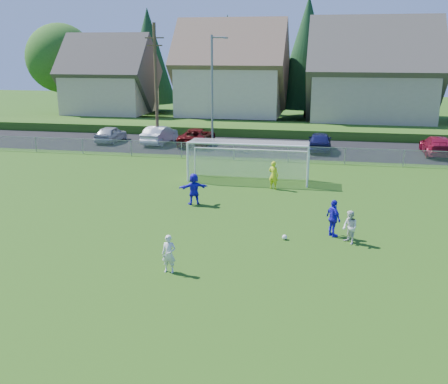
{
  "coord_description": "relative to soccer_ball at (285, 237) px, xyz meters",
  "views": [
    {
      "loc": [
        4.6,
        -15.45,
        7.96
      ],
      "look_at": [
        0.0,
        8.0,
        1.4
      ],
      "focal_mm": 42.0,
      "sensor_mm": 36.0,
      "label": 1
    }
  ],
  "objects": [
    {
      "name": "tree_row",
      "position": [
        -2.03,
        42.84,
        6.8
      ],
      "size": [
        65.98,
        12.36,
        13.8
      ],
      "color": "#382616",
      "rests_on": "ground"
    },
    {
      "name": "player_white_b",
      "position": [
        2.71,
        0.06,
        0.6
      ],
      "size": [
        0.83,
        0.88,
        1.43
      ],
      "primitive_type": "imported",
      "rotation": [
        0.0,
        0.0,
        -0.99
      ],
      "color": "silver",
      "rests_on": "ground"
    },
    {
      "name": "chainlink_fence",
      "position": [
        -3.08,
        16.11,
        0.52
      ],
      "size": [
        52.06,
        0.06,
        1.2
      ],
      "color": "gray",
      "rests_on": "ground"
    },
    {
      "name": "car_c",
      "position": [
        -9.22,
        21.5,
        0.62
      ],
      "size": [
        2.49,
        5.28,
        1.46
      ],
      "primitive_type": "imported",
      "rotation": [
        0.0,
        0.0,
        3.15
      ],
      "color": "#4D0908",
      "rests_on": "ground"
    },
    {
      "name": "streetlight",
      "position": [
        -7.52,
        20.11,
        4.73
      ],
      "size": [
        1.38,
        0.18,
        9.0
      ],
      "color": "slate",
      "rests_on": "ground"
    },
    {
      "name": "ground",
      "position": [
        -3.08,
        -5.89,
        -0.11
      ],
      "size": [
        160.0,
        160.0,
        0.0
      ],
      "primitive_type": "plane",
      "color": "#193D0C",
      "rests_on": "ground"
    },
    {
      "name": "player_blue_b",
      "position": [
        -5.15,
        4.45,
        0.72
      ],
      "size": [
        1.61,
        1.11,
        1.67
      ],
      "primitive_type": "imported",
      "rotation": [
        0.0,
        0.0,
        3.59
      ],
      "color": "#2215CD",
      "rests_on": "ground"
    },
    {
      "name": "player_white_a",
      "position": [
        -3.89,
        -4.23,
        0.6
      ],
      "size": [
        0.52,
        0.34,
        1.43
      ],
      "primitive_type": "imported",
      "rotation": [
        0.0,
        0.0,
        0.0
      ],
      "color": "silver",
      "rests_on": "ground"
    },
    {
      "name": "houses_row",
      "position": [
        -1.1,
        36.57,
        7.22
      ],
      "size": [
        53.9,
        11.45,
        13.27
      ],
      "color": "tan",
      "rests_on": "ground"
    },
    {
      "name": "utility_pole",
      "position": [
        -12.58,
        21.11,
        5.04
      ],
      "size": [
        1.6,
        0.26,
        10.0
      ],
      "color": "#473321",
      "rests_on": "ground"
    },
    {
      "name": "car_a",
      "position": [
        -17.06,
        21.61,
        0.6
      ],
      "size": [
        1.77,
        4.19,
        1.41
      ],
      "primitive_type": "imported",
      "rotation": [
        0.0,
        0.0,
        3.12
      ],
      "color": "#9FA2A7",
      "rests_on": "ground"
    },
    {
      "name": "goalkeeper",
      "position": [
        -1.35,
        8.35,
        0.72
      ],
      "size": [
        0.71,
        0.61,
        1.66
      ],
      "primitive_type": "imported",
      "rotation": [
        0.0,
        0.0,
        2.73
      ],
      "color": "#DCEB1B",
      "rests_on": "ground"
    },
    {
      "name": "car_g",
      "position": [
        9.97,
        20.9,
        0.62
      ],
      "size": [
        2.14,
        5.09,
        1.47
      ],
      "primitive_type": "imported",
      "rotation": [
        0.0,
        0.0,
        3.12
      ],
      "color": "maroon",
      "rests_on": "ground"
    },
    {
      "name": "soccer_goal",
      "position": [
        -3.08,
        10.16,
        1.52
      ],
      "size": [
        7.42,
        1.9,
        2.5
      ],
      "color": "white",
      "rests_on": "ground"
    },
    {
      "name": "asphalt_lot",
      "position": [
        -3.08,
        21.61,
        -0.1
      ],
      "size": [
        60.0,
        60.0,
        0.0
      ],
      "primitive_type": "plane",
      "color": "black",
      "rests_on": "ground"
    },
    {
      "name": "car_e",
      "position": [
        1.08,
        20.9,
        0.66
      ],
      "size": [
        1.86,
        4.51,
        1.53
      ],
      "primitive_type": "imported",
      "rotation": [
        0.0,
        0.0,
        3.15
      ],
      "color": "#131545",
      "rests_on": "ground"
    },
    {
      "name": "player_blue_a",
      "position": [
        2.03,
        0.82,
        0.72
      ],
      "size": [
        0.87,
        1.03,
        1.66
      ],
      "primitive_type": "imported",
      "rotation": [
        0.0,
        0.0,
        2.15
      ],
      "color": "#2215CD",
      "rests_on": "ground"
    },
    {
      "name": "soccer_ball",
      "position": [
        0.0,
        0.0,
        0.0
      ],
      "size": [
        0.22,
        0.22,
        0.22
      ],
      "primitive_type": "sphere",
      "color": "white",
      "rests_on": "ground"
    },
    {
      "name": "grass_embankment",
      "position": [
        -3.08,
        29.11,
        0.29
      ],
      "size": [
        70.0,
        6.0,
        0.8
      ],
      "primitive_type": "cube",
      "color": "#1E420F",
      "rests_on": "ground"
    },
    {
      "name": "car_b",
      "position": [
        -12.54,
        21.55,
        0.66
      ],
      "size": [
        2.01,
        4.82,
        1.55
      ],
      "primitive_type": "imported",
      "rotation": [
        0.0,
        0.0,
        3.06
      ],
      "color": "silver",
      "rests_on": "ground"
    }
  ]
}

